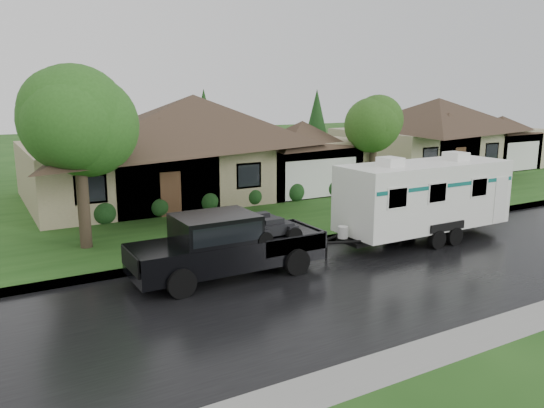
{
  "coord_description": "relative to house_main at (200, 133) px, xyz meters",
  "views": [
    {
      "loc": [
        -9.31,
        -14.51,
        5.87
      ],
      "look_at": [
        0.21,
        2.0,
        1.85
      ],
      "focal_mm": 35.0,
      "sensor_mm": 36.0,
      "label": 1
    }
  ],
  "objects": [
    {
      "name": "curb",
      "position": [
        -2.29,
        -11.59,
        -3.52
      ],
      "size": [
        140.0,
        0.5,
        0.15
      ],
      "primitive_type": "cube",
      "color": "gray",
      "rests_on": "ground"
    },
    {
      "name": "travel_trailer",
      "position": [
        4.08,
        -13.36,
        -1.75
      ],
      "size": [
        7.75,
        2.72,
        3.47
      ],
      "color": "white",
      "rests_on": "ground"
    },
    {
      "name": "ground",
      "position": [
        -2.29,
        -13.84,
        -3.59
      ],
      "size": [
        140.0,
        140.0,
        0.0
      ],
      "primitive_type": "plane",
      "color": "#1F4916",
      "rests_on": "ground"
    },
    {
      "name": "house_neighbor",
      "position": [
        19.97,
        0.5,
        -0.27
      ],
      "size": [
        15.12,
        9.72,
        6.45
      ],
      "color": "tan",
      "rests_on": "lawn"
    },
    {
      "name": "tree_right_green",
      "position": [
        8.46,
        -5.11,
        0.49
      ],
      "size": [
        3.42,
        3.42,
        5.67
      ],
      "color": "#382B1E",
      "rests_on": "lawn"
    },
    {
      "name": "pickup_truck",
      "position": [
        -4.73,
        -13.36,
        -2.47
      ],
      "size": [
        6.28,
        2.39,
        2.09
      ],
      "color": "black",
      "rests_on": "ground"
    },
    {
      "name": "road",
      "position": [
        -2.29,
        -15.84,
        -3.59
      ],
      "size": [
        140.0,
        8.0,
        0.01
      ],
      "primitive_type": "cube",
      "color": "black",
      "rests_on": "ground"
    },
    {
      "name": "house_main",
      "position": [
        0.0,
        0.0,
        0.0
      ],
      "size": [
        19.44,
        10.8,
        6.9
      ],
      "color": "gray",
      "rests_on": "lawn"
    },
    {
      "name": "shrub_row",
      "position": [
        -0.29,
        -4.54,
        -2.94
      ],
      "size": [
        13.6,
        1.0,
        1.0
      ],
      "color": "#143814",
      "rests_on": "lawn"
    },
    {
      "name": "tree_left_green",
      "position": [
        -8.07,
        -8.2,
        1.21
      ],
      "size": [
        4.05,
        4.05,
        6.71
      ],
      "color": "#382B1E",
      "rests_on": "lawn"
    },
    {
      "name": "lawn",
      "position": [
        -2.29,
        1.16,
        -3.52
      ],
      "size": [
        140.0,
        26.0,
        0.15
      ],
      "primitive_type": "cube",
      "color": "#1F4916",
      "rests_on": "ground"
    }
  ]
}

